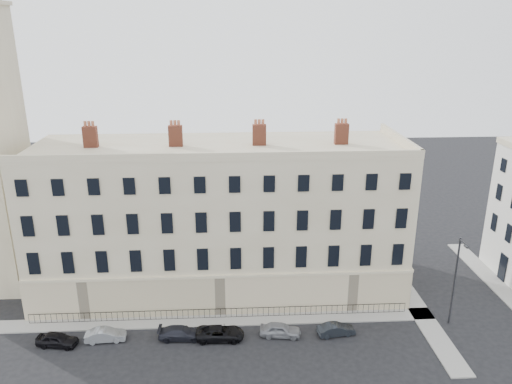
% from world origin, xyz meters
% --- Properties ---
extents(ground, '(160.00, 160.00, 0.00)m').
position_xyz_m(ground, '(0.00, 0.00, 0.00)').
color(ground, black).
rests_on(ground, ground).
extents(terrace, '(36.22, 12.22, 17.00)m').
position_xyz_m(terrace, '(-5.97, 11.97, 7.50)').
color(terrace, '#C2B390').
rests_on(terrace, ground).
extents(pavement_terrace, '(48.00, 2.00, 0.12)m').
position_xyz_m(pavement_terrace, '(-10.00, 5.00, 0.06)').
color(pavement_terrace, gray).
rests_on(pavement_terrace, ground).
extents(pavement_east_return, '(2.00, 24.00, 0.12)m').
position_xyz_m(pavement_east_return, '(13.00, 8.00, 0.06)').
color(pavement_east_return, gray).
rests_on(pavement_east_return, ground).
extents(pavement_adjacent, '(2.00, 20.00, 0.12)m').
position_xyz_m(pavement_adjacent, '(23.00, 10.00, 0.06)').
color(pavement_adjacent, gray).
rests_on(pavement_adjacent, ground).
extents(railings, '(35.00, 0.04, 0.96)m').
position_xyz_m(railings, '(-6.00, 5.40, 0.55)').
color(railings, black).
rests_on(railings, ground).
extents(car_a, '(3.71, 1.99, 1.20)m').
position_xyz_m(car_a, '(-19.88, 2.03, 0.60)').
color(car_a, black).
rests_on(car_a, ground).
extents(car_b, '(3.53, 1.43, 1.14)m').
position_xyz_m(car_b, '(-15.93, 2.52, 0.57)').
color(car_b, gray).
rests_on(car_b, ground).
extents(car_c, '(3.97, 1.72, 1.14)m').
position_xyz_m(car_c, '(-9.42, 2.45, 0.57)').
color(car_c, black).
rests_on(car_c, ground).
extents(car_d, '(4.25, 2.05, 1.17)m').
position_xyz_m(car_d, '(-5.99, 2.22, 0.58)').
color(car_d, black).
rests_on(car_d, ground).
extents(car_e, '(3.78, 1.96, 1.23)m').
position_xyz_m(car_e, '(-0.71, 2.37, 0.62)').
color(car_e, gray).
rests_on(car_e, ground).
extents(car_f, '(3.46, 1.63, 1.10)m').
position_xyz_m(car_f, '(4.23, 2.24, 0.55)').
color(car_f, black).
rests_on(car_f, ground).
extents(streetlamp, '(0.38, 1.86, 8.58)m').
position_xyz_m(streetlamp, '(14.99, 3.37, 4.76)').
color(streetlamp, '#2E2E33').
rests_on(streetlamp, ground).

